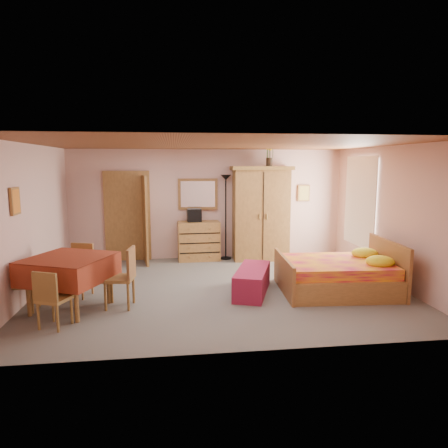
{
  "coord_description": "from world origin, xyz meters",
  "views": [
    {
      "loc": [
        -0.83,
        -6.99,
        2.26
      ],
      "look_at": [
        0.1,
        0.3,
        1.15
      ],
      "focal_mm": 32.0,
      "sensor_mm": 36.0,
      "label": 1
    }
  ],
  "objects": [
    {
      "name": "floor",
      "position": [
        0.0,
        0.0,
        0.0
      ],
      "size": [
        6.5,
        6.5,
        0.0
      ],
      "primitive_type": "plane",
      "color": "slate",
      "rests_on": "ground"
    },
    {
      "name": "ceiling",
      "position": [
        0.0,
        0.0,
        2.6
      ],
      "size": [
        6.5,
        6.5,
        0.0
      ],
      "primitive_type": "plane",
      "rotation": [
        3.14,
        0.0,
        0.0
      ],
      "color": "brown",
      "rests_on": "wall_back"
    },
    {
      "name": "wall_back",
      "position": [
        0.0,
        2.5,
        1.3
      ],
      "size": [
        6.5,
        0.1,
        2.6
      ],
      "primitive_type": "cube",
      "color": "#C99D92",
      "rests_on": "floor"
    },
    {
      "name": "wall_front",
      "position": [
        0.0,
        -2.5,
        1.3
      ],
      "size": [
        6.5,
        0.1,
        2.6
      ],
      "primitive_type": "cube",
      "color": "#C99D92",
      "rests_on": "floor"
    },
    {
      "name": "wall_left",
      "position": [
        -3.25,
        0.0,
        1.3
      ],
      "size": [
        0.1,
        5.0,
        2.6
      ],
      "primitive_type": "cube",
      "color": "#C99D92",
      "rests_on": "floor"
    },
    {
      "name": "wall_right",
      "position": [
        3.25,
        0.0,
        1.3
      ],
      "size": [
        0.1,
        5.0,
        2.6
      ],
      "primitive_type": "cube",
      "color": "#C99D92",
      "rests_on": "floor"
    },
    {
      "name": "doorway",
      "position": [
        -1.9,
        2.47,
        1.02
      ],
      "size": [
        1.06,
        0.12,
        2.15
      ],
      "primitive_type": "cube",
      "color": "#9E6B35",
      "rests_on": "floor"
    },
    {
      "name": "window",
      "position": [
        3.21,
        1.2,
        1.45
      ],
      "size": [
        0.08,
        1.4,
        1.95
      ],
      "primitive_type": "cube",
      "color": "white",
      "rests_on": "wall_right"
    },
    {
      "name": "picture_left",
      "position": [
        -3.22,
        -0.6,
        1.7
      ],
      "size": [
        0.04,
        0.32,
        0.42
      ],
      "primitive_type": "cube",
      "color": "orange",
      "rests_on": "wall_left"
    },
    {
      "name": "picture_back",
      "position": [
        2.35,
        2.47,
        1.55
      ],
      "size": [
        0.3,
        0.04,
        0.4
      ],
      "primitive_type": "cube",
      "color": "#D8BF59",
      "rests_on": "wall_back"
    },
    {
      "name": "chest_of_drawers",
      "position": [
        -0.25,
        2.26,
        0.46
      ],
      "size": [
        0.99,
        0.52,
        0.92
      ],
      "primitive_type": "cube",
      "rotation": [
        0.0,
        0.0,
        0.03
      ],
      "color": "#A47137",
      "rests_on": "floor"
    },
    {
      "name": "wall_mirror",
      "position": [
        -0.25,
        2.47,
        1.55
      ],
      "size": [
        0.94,
        0.1,
        0.74
      ],
      "primitive_type": "cube",
      "rotation": [
        0.0,
        0.0,
        -0.06
      ],
      "color": "white",
      "rests_on": "wall_back"
    },
    {
      "name": "stereo",
      "position": [
        -0.35,
        2.26,
        1.07
      ],
      "size": [
        0.34,
        0.26,
        0.3
      ],
      "primitive_type": "cube",
      "rotation": [
        0.0,
        0.0,
        0.08
      ],
      "color": "black",
      "rests_on": "chest_of_drawers"
    },
    {
      "name": "floor_lamp",
      "position": [
        0.4,
        2.29,
        1.0
      ],
      "size": [
        0.33,
        0.33,
        2.01
      ],
      "primitive_type": "cube",
      "rotation": [
        0.0,
        0.0,
        -0.35
      ],
      "color": "black",
      "rests_on": "floor"
    },
    {
      "name": "wardrobe",
      "position": [
        1.21,
        2.16,
        1.1
      ],
      "size": [
        1.42,
        0.76,
        2.21
      ],
      "primitive_type": "cube",
      "rotation": [
        0.0,
        0.0,
        -0.03
      ],
      "color": "olive",
      "rests_on": "floor"
    },
    {
      "name": "sunflower_vase",
      "position": [
        1.4,
        2.17,
        2.47
      ],
      "size": [
        0.22,
        0.22,
        0.53
      ],
      "primitive_type": "cube",
      "rotation": [
        0.0,
        0.0,
        0.03
      ],
      "color": "yellow",
      "rests_on": "wardrobe"
    },
    {
      "name": "bed",
      "position": [
        2.03,
        -0.4,
        0.46
      ],
      "size": [
        2.08,
        1.68,
        0.92
      ],
      "primitive_type": "cube",
      "rotation": [
        0.0,
        0.0,
        -0.07
      ],
      "color": "#BE1241",
      "rests_on": "floor"
    },
    {
      "name": "bench",
      "position": [
        0.53,
        -0.31,
        0.22
      ],
      "size": [
        0.9,
        1.41,
        0.44
      ],
      "primitive_type": "cube",
      "rotation": [
        0.0,
        0.0,
        -0.34
      ],
      "color": "maroon",
      "rests_on": "floor"
    },
    {
      "name": "dining_table",
      "position": [
        -2.45,
        -0.74,
        0.42
      ],
      "size": [
        1.51,
        1.51,
        0.84
      ],
      "primitive_type": "cube",
      "rotation": [
        0.0,
        0.0,
        -0.41
      ],
      "color": "maroon",
      "rests_on": "floor"
    },
    {
      "name": "chair_south",
      "position": [
        -2.5,
        -1.42,
        0.42
      ],
      "size": [
        0.49,
        0.49,
        0.83
      ],
      "primitive_type": "cube",
      "rotation": [
        0.0,
        0.0,
        -0.38
      ],
      "color": "olive",
      "rests_on": "floor"
    },
    {
      "name": "chair_north",
      "position": [
        -2.48,
        -0.11,
        0.45
      ],
      "size": [
        0.51,
        0.51,
        0.9
      ],
      "primitive_type": "cube",
      "rotation": [
        0.0,
        0.0,
        2.84
      ],
      "color": "#AB6F3A",
      "rests_on": "floor"
    },
    {
      "name": "chair_west",
      "position": [
        -3.15,
        -0.7,
        0.43
      ],
      "size": [
        0.39,
        0.39,
        0.86
      ],
      "primitive_type": "cube",
      "rotation": [
        0.0,
        0.0,
        -1.57
      ],
      "color": "olive",
      "rests_on": "floor"
    },
    {
      "name": "chair_east",
      "position": [
        -1.7,
        -0.73,
        0.48
      ],
      "size": [
        0.49,
        0.49,
        0.96
      ],
      "primitive_type": "cube",
      "rotation": [
        0.0,
        0.0,
        1.44
      ],
      "color": "olive",
      "rests_on": "floor"
    }
  ]
}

